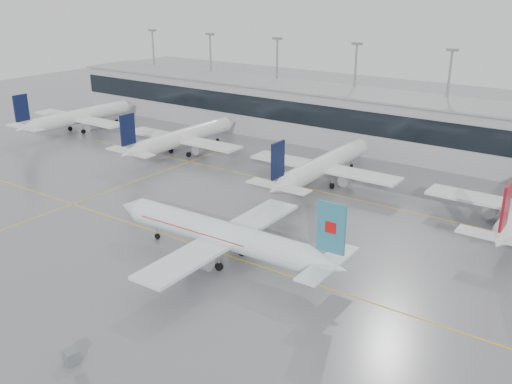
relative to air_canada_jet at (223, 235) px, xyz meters
The scene contains 13 objects.
ground 5.85m from the air_canada_jet, 159.81° to the left, with size 320.00×320.00×0.00m, color slate.
taxi_line_main 5.85m from the air_canada_jet, 159.81° to the left, with size 120.00×0.25×0.01m, color gold.
taxi_line_north 32.03m from the air_canada_jet, 97.51° to the left, with size 120.00×0.25×0.01m, color gold.
taxi_line_cross 38.14m from the air_canada_jet, 154.18° to the left, with size 0.25×60.00×0.01m, color gold.
terminal 63.70m from the air_canada_jet, 93.74° to the left, with size 180.00×15.00×12.00m, color #9F9FA3.
terminal_glass 56.25m from the air_canada_jet, 94.25° to the left, with size 180.00×0.20×5.00m, color black.
terminal_roof 64.21m from the air_canada_jet, 93.74° to the left, with size 182.00×16.00×0.40m, color gray.
light_masts 70.30m from the air_canada_jet, 93.42° to the left, with size 156.40×1.00×22.60m.
air_canada_jet is the anchor object (origin of this frame).
parked_jet_a 82.09m from the air_canada_jet, 154.60° to the left, with size 29.64×36.96×11.72m.
parked_jet_b 52.66m from the air_canada_jet, 138.03° to the left, with size 29.64×36.96×11.72m.
parked_jet_c 35.46m from the air_canada_jet, 96.73° to the left, with size 29.64×36.96×11.72m.
gse_unit 26.46m from the air_canada_jet, 86.89° to the right, with size 1.42×1.31×1.42m, color slate.
Camera 1 is at (47.98, -55.87, 35.77)m, focal length 40.00 mm.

